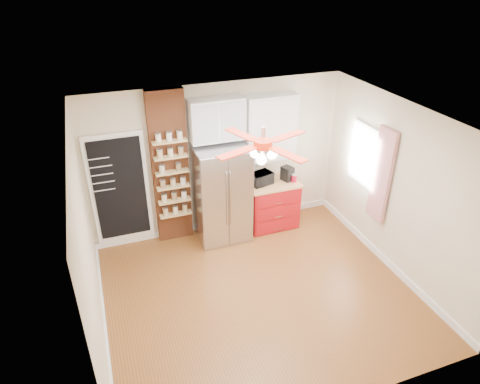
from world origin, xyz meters
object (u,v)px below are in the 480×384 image
object	(u,v)px
red_cabinet	(271,204)
coffee_maker	(287,174)
fridge	(222,194)
ceiling_fan	(263,144)
canister_left	(294,178)
pantry_jar_oats	(162,169)
toaster_oven	(261,179)

from	to	relation	value
red_cabinet	coffee_maker	size ratio (longest dim) A/B	3.66
fridge	ceiling_fan	size ratio (longest dim) A/B	1.25
red_cabinet	canister_left	distance (m)	0.65
fridge	coffee_maker	distance (m)	1.26
red_cabinet	pantry_jar_oats	distance (m)	2.17
red_cabinet	pantry_jar_oats	size ratio (longest dim) A/B	6.91
fridge	canister_left	size ratio (longest dim) A/B	12.85
ceiling_fan	fridge	bearing A→B (deg)	91.76
fridge	pantry_jar_oats	bearing A→B (deg)	172.19
fridge	red_cabinet	distance (m)	1.06
red_cabinet	pantry_jar_oats	bearing A→B (deg)	177.57
fridge	pantry_jar_oats	world-z (taller)	fridge
red_cabinet	canister_left	xyz separation A→B (m)	(0.37, -0.11, 0.52)
toaster_oven	coffee_maker	xyz separation A→B (m)	(0.50, -0.01, 0.02)
fridge	coffee_maker	world-z (taller)	fridge
red_cabinet	canister_left	world-z (taller)	canister_left
toaster_oven	canister_left	xyz separation A→B (m)	(0.59, -0.12, -0.04)
ceiling_fan	coffee_maker	xyz separation A→B (m)	(1.20, 1.67, -1.40)
fridge	coffee_maker	bearing A→B (deg)	1.94
toaster_oven	coffee_maker	distance (m)	0.50
fridge	coffee_maker	size ratio (longest dim) A/B	6.81
red_cabinet	toaster_oven	size ratio (longest dim) A/B	2.39
fridge	coffee_maker	xyz separation A→B (m)	(1.25, 0.04, 0.15)
red_cabinet	canister_left	size ratio (longest dim) A/B	6.90
ceiling_fan	canister_left	bearing A→B (deg)	50.52
pantry_jar_oats	ceiling_fan	bearing A→B (deg)	-60.11
canister_left	pantry_jar_oats	distance (m)	2.36
toaster_oven	red_cabinet	bearing A→B (deg)	-17.60
toaster_oven	canister_left	bearing A→B (deg)	-27.38
red_cabinet	coffee_maker	bearing A→B (deg)	-1.54
canister_left	red_cabinet	bearing A→B (deg)	162.85
ceiling_fan	coffee_maker	size ratio (longest dim) A/B	5.45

